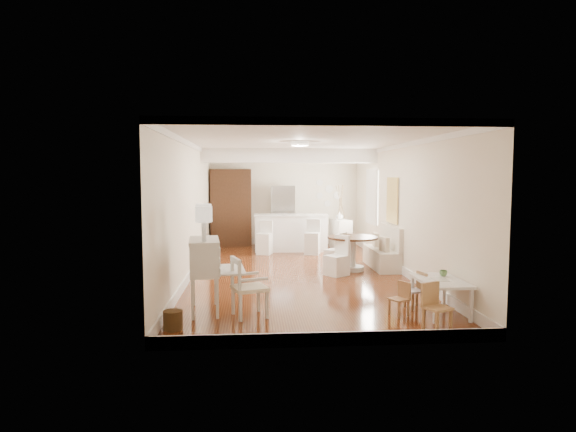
{
  "coord_description": "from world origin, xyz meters",
  "views": [
    {
      "loc": [
        -0.94,
        -10.23,
        2.11
      ],
      "look_at": [
        -0.18,
        0.3,
        1.22
      ],
      "focal_mm": 30.0,
      "sensor_mm": 36.0,
      "label": 1
    }
  ],
  "objects": [
    {
      "name": "pencil_cup",
      "position": [
        2.04,
        -2.97,
        0.58
      ],
      "size": [
        0.12,
        0.12,
        0.09
      ],
      "primitive_type": "imported",
      "rotation": [
        0.0,
        0.0,
        0.01
      ],
      "color": "#5A8B51",
      "rests_on": "kids_table"
    },
    {
      "name": "bar_stool_right",
      "position": [
        0.64,
        2.49,
        0.47
      ],
      "size": [
        0.47,
        0.47,
        0.93
      ],
      "primitive_type": "cube",
      "rotation": [
        0.0,
        0.0,
        -0.3
      ],
      "color": "silver",
      "rests_on": "ground"
    },
    {
      "name": "secretary_bureau",
      "position": [
        -1.7,
        -2.84,
        0.57
      ],
      "size": [
        0.98,
        1.0,
        1.14
      ],
      "primitive_type": "cube",
      "rotation": [
        0.0,
        0.0,
        0.11
      ],
      "color": "silver",
      "rests_on": "ground"
    },
    {
      "name": "gustavian_armchair",
      "position": [
        -1.0,
        -3.14,
        0.45
      ],
      "size": [
        0.65,
        0.65,
        0.9
      ],
      "primitive_type": "cube",
      "rotation": [
        0.0,
        0.0,
        1.88
      ],
      "color": "silver",
      "rests_on": "ground"
    },
    {
      "name": "pantry_cabinet",
      "position": [
        -1.6,
        4.18,
        1.15
      ],
      "size": [
        1.2,
        0.6,
        2.3
      ],
      "primitive_type": "cube",
      "color": "#381E11",
      "rests_on": "ground"
    },
    {
      "name": "branch_vase",
      "position": [
        1.54,
        3.43,
        0.96
      ],
      "size": [
        0.21,
        0.21,
        0.22
      ],
      "primitive_type": "imported",
      "rotation": [
        0.0,
        0.0,
        -0.03
      ],
      "color": "white",
      "rests_on": "sideboard"
    },
    {
      "name": "room",
      "position": [
        0.04,
        0.32,
        1.98
      ],
      "size": [
        9.0,
        9.04,
        2.82
      ],
      "color": "brown",
      "rests_on": "ground"
    },
    {
      "name": "breakfast_counter",
      "position": [
        0.1,
        3.1,
        0.52
      ],
      "size": [
        2.05,
        0.65,
        1.03
      ],
      "primitive_type": "cube",
      "color": "white",
      "rests_on": "ground"
    },
    {
      "name": "kids_chair_c",
      "position": [
        1.54,
        -4.01,
        0.33
      ],
      "size": [
        0.42,
        0.42,
        0.66
      ],
      "primitive_type": "cube",
      "rotation": [
        0.0,
        0.0,
        0.43
      ],
      "color": "tan",
      "rests_on": "ground"
    },
    {
      "name": "banquette",
      "position": [
        1.99,
        0.5,
        0.49
      ],
      "size": [
        0.52,
        1.6,
        0.98
      ],
      "primitive_type": "cube",
      "color": "silver",
      "rests_on": "ground"
    },
    {
      "name": "slip_chair_far",
      "position": [
        0.94,
        0.63,
        0.41
      ],
      "size": [
        0.55,
        0.55,
        0.81
      ],
      "primitive_type": "cube",
      "rotation": [
        0.0,
        0.0,
        -2.25
      ],
      "color": "white",
      "rests_on": "ground"
    },
    {
      "name": "fridge",
      "position": [
        0.3,
        4.15,
        0.9
      ],
      "size": [
        0.75,
        0.65,
        1.8
      ],
      "primitive_type": "imported",
      "color": "silver",
      "rests_on": "ground"
    },
    {
      "name": "sideboard",
      "position": [
        1.56,
        3.38,
        0.43
      ],
      "size": [
        0.54,
        0.95,
        0.85
      ],
      "primitive_type": "cube",
      "rotation": [
        0.0,
        0.0,
        0.17
      ],
      "color": "silver",
      "rests_on": "ground"
    },
    {
      "name": "slip_chair_near",
      "position": [
        0.81,
        -0.28,
        0.42
      ],
      "size": [
        0.57,
        0.57,
        0.84
      ],
      "primitive_type": "cube",
      "rotation": [
        0.0,
        0.0,
        -0.94
      ],
      "color": "white",
      "rests_on": "ground"
    },
    {
      "name": "kids_chair_b",
      "position": [
        1.62,
        -2.88,
        0.29
      ],
      "size": [
        0.34,
        0.34,
        0.58
      ],
      "primitive_type": "cube",
      "rotation": [
        0.0,
        0.0,
        -1.33
      ],
      "color": "#A07348",
      "rests_on": "ground"
    },
    {
      "name": "dining_table",
      "position": [
        1.25,
        0.21,
        0.38
      ],
      "size": [
        1.43,
        1.43,
        0.76
      ],
      "primitive_type": "cylinder",
      "rotation": [
        0.0,
        0.0,
        0.34
      ],
      "color": "#472816",
      "rests_on": "ground"
    },
    {
      "name": "kids_table",
      "position": [
        1.9,
        -3.2,
        0.27
      ],
      "size": [
        0.65,
        1.07,
        0.53
      ],
      "primitive_type": "cube",
      "rotation": [
        0.0,
        0.0,
        0.02
      ],
      "color": "white",
      "rests_on": "ground"
    },
    {
      "name": "wicker_basket",
      "position": [
        -2.05,
        -3.7,
        0.13
      ],
      "size": [
        0.29,
        0.29,
        0.27
      ],
      "primitive_type": "cylinder",
      "rotation": [
        0.0,
        0.0,
        -0.09
      ],
      "color": "#482F16",
      "rests_on": "ground"
    },
    {
      "name": "kids_chair_a",
      "position": [
        1.24,
        -3.26,
        0.26
      ],
      "size": [
        0.34,
        0.34,
        0.52
      ],
      "primitive_type": "cube",
      "rotation": [
        0.0,
        0.0,
        -1.07
      ],
      "color": "tan",
      "rests_on": "ground"
    },
    {
      "name": "bar_stool_left",
      "position": [
        -0.65,
        2.58,
        0.45
      ],
      "size": [
        0.46,
        0.46,
        0.9
      ],
      "primitive_type": "cube",
      "rotation": [
        0.0,
        0.0,
        -0.34
      ],
      "color": "white",
      "rests_on": "ground"
    }
  ]
}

